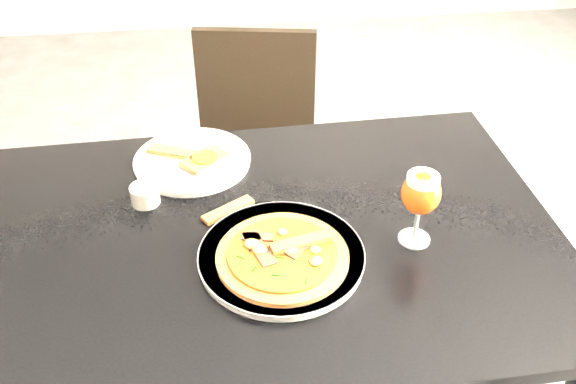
{
  "coord_description": "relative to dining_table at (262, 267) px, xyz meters",
  "views": [
    {
      "loc": [
        -0.19,
        -0.84,
        1.59
      ],
      "look_at": [
        -0.07,
        0.15,
        0.83
      ],
      "focal_mm": 40.0,
      "sensor_mm": 36.0,
      "label": 1
    }
  ],
  "objects": [
    {
      "name": "pizza",
      "position": [
        0.03,
        -0.09,
        0.12
      ],
      "size": [
        0.25,
        0.25,
        0.03
      ],
      "rotation": [
        0.0,
        0.0,
        -0.07
      ],
      "color": "#965324",
      "rests_on": "plate_main"
    },
    {
      "name": "loose_crust",
      "position": [
        -0.06,
        0.08,
        0.09
      ],
      "size": [
        0.11,
        0.08,
        0.01
      ],
      "primitive_type": "cube",
      "rotation": [
        0.0,
        0.0,
        0.56
      ],
      "color": "#965324",
      "rests_on": "dining_table"
    },
    {
      "name": "plate_second",
      "position": [
        -0.13,
        0.27,
        0.1
      ],
      "size": [
        0.35,
        0.35,
        0.01
      ],
      "primitive_type": "cylinder",
      "rotation": [
        0.0,
        0.0,
        0.39
      ],
      "color": "silver",
      "rests_on": "dining_table"
    },
    {
      "name": "crust_scraps",
      "position": [
        -0.13,
        0.26,
        0.11
      ],
      "size": [
        0.19,
        0.14,
        0.01
      ],
      "rotation": [
        0.0,
        0.0,
        0.01
      ],
      "color": "#965324",
      "rests_on": "plate_second"
    },
    {
      "name": "beer_glass",
      "position": [
        0.3,
        -0.05,
        0.2
      ],
      "size": [
        0.08,
        0.08,
        0.16
      ],
      "color": "#B6BCC0",
      "rests_on": "dining_table"
    },
    {
      "name": "sauce_cup",
      "position": [
        -0.23,
        0.13,
        0.11
      ],
      "size": [
        0.06,
        0.06,
        0.04
      ],
      "color": "#B4B2A2",
      "rests_on": "dining_table"
    },
    {
      "name": "chair_far",
      "position": [
        0.04,
        0.7,
        -0.2
      ],
      "size": [
        0.45,
        0.45,
        0.84
      ],
      "rotation": [
        0.0,
        0.0,
        -0.18
      ],
      "color": "black",
      "rests_on": "ground"
    },
    {
      "name": "dining_table",
      "position": [
        0.0,
        0.0,
        0.0
      ],
      "size": [
        1.22,
        0.83,
        0.75
      ],
      "rotation": [
        0.0,
        0.0,
        0.03
      ],
      "color": "black",
      "rests_on": "ground"
    },
    {
      "name": "plate_main",
      "position": [
        0.03,
        -0.08,
        0.1
      ],
      "size": [
        0.39,
        0.39,
        0.02
      ],
      "primitive_type": "cylinder",
      "rotation": [
        0.0,
        0.0,
        0.3
      ],
      "color": "silver",
      "rests_on": "dining_table"
    }
  ]
}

